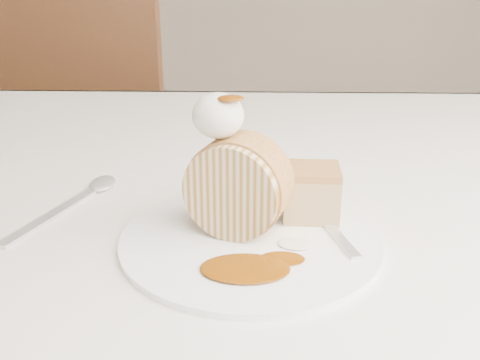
{
  "coord_description": "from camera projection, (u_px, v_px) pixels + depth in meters",
  "views": [
    {
      "loc": [
        -0.04,
        -0.44,
        0.99
      ],
      "look_at": [
        -0.06,
        0.02,
        0.81
      ],
      "focal_mm": 40.0,
      "sensor_mm": 36.0,
      "label": 1
    }
  ],
  "objects": [
    {
      "name": "table",
      "position": [
        287.0,
        232.0,
        0.72
      ],
      "size": [
        1.4,
        0.9,
        0.75
      ],
      "color": "silver",
      "rests_on": "ground"
    },
    {
      "name": "chair_far",
      "position": [
        100.0,
        140.0,
        1.53
      ],
      "size": [
        0.47,
        0.47,
        0.92
      ],
      "rotation": [
        0.0,
        0.0,
        3.05
      ],
      "color": "brown",
      "rests_on": "ground"
    },
    {
      "name": "plate",
      "position": [
        250.0,
        239.0,
        0.5
      ],
      "size": [
        0.25,
        0.25,
        0.01
      ],
      "primitive_type": "cylinder",
      "rotation": [
        0.0,
        0.0,
        -0.04
      ],
      "color": "white",
      "rests_on": "table"
    },
    {
      "name": "roulade_slice",
      "position": [
        238.0,
        187.0,
        0.5
      ],
      "size": [
        0.1,
        0.08,
        0.09
      ],
      "primitive_type": "cylinder",
      "rotation": [
        1.57,
        0.0,
        -0.34
      ],
      "color": "beige",
      "rests_on": "plate"
    },
    {
      "name": "cake_chunk",
      "position": [
        311.0,
        195.0,
        0.53
      ],
      "size": [
        0.06,
        0.05,
        0.05
      ],
      "primitive_type": "cube",
      "rotation": [
        0.0,
        0.0,
        -0.04
      ],
      "color": "#BE7D47",
      "rests_on": "plate"
    },
    {
      "name": "whipped_cream",
      "position": [
        218.0,
        116.0,
        0.48
      ],
      "size": [
        0.05,
        0.05,
        0.04
      ],
      "primitive_type": "ellipsoid",
      "color": "silver",
      "rests_on": "roulade_slice"
    },
    {
      "name": "caramel_drizzle",
      "position": [
        231.0,
        92.0,
        0.46
      ],
      "size": [
        0.02,
        0.02,
        0.01
      ],
      "primitive_type": "ellipsoid",
      "color": "#6D3304",
      "rests_on": "whipped_cream"
    },
    {
      "name": "caramel_pool",
      "position": [
        245.0,
        268.0,
        0.45
      ],
      "size": [
        0.08,
        0.05,
        0.0
      ],
      "primitive_type": null,
      "rotation": [
        0.0,
        0.0,
        -0.04
      ],
      "color": "#6D3304",
      "rests_on": "plate"
    },
    {
      "name": "fork",
      "position": [
        333.0,
        231.0,
        0.51
      ],
      "size": [
        0.06,
        0.15,
        0.0
      ],
      "primitive_type": "cube",
      "rotation": [
        0.0,
        0.0,
        0.27
      ],
      "color": "silver",
      "rests_on": "plate"
    },
    {
      "name": "spoon",
      "position": [
        51.0,
        216.0,
        0.55
      ],
      "size": [
        0.08,
        0.17,
        0.0
      ],
      "primitive_type": "cube",
      "rotation": [
        0.0,
        0.0,
        -0.35
      ],
      "color": "silver",
      "rests_on": "table"
    }
  ]
}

